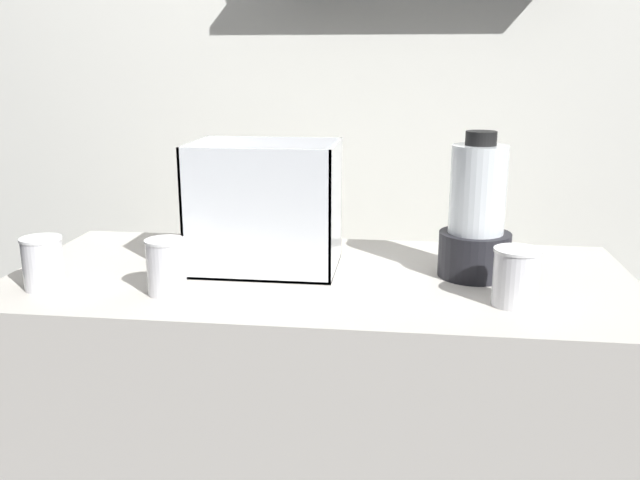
# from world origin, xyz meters

# --- Properties ---
(counter) EXTENTS (1.40, 0.64, 0.90)m
(counter) POSITION_xyz_m (0.00, 0.00, 0.45)
(counter) COLOR beige
(counter) RESTS_ON ground_plane
(back_wall_unit) EXTENTS (2.60, 0.24, 2.50)m
(back_wall_unit) POSITION_xyz_m (0.00, 0.77, 1.26)
(back_wall_unit) COLOR silver
(back_wall_unit) RESTS_ON ground_plane
(carrot_display_bin) EXTENTS (0.33, 0.23, 0.29)m
(carrot_display_bin) POSITION_xyz_m (-0.13, 0.04, 0.99)
(carrot_display_bin) COLOR white
(carrot_display_bin) RESTS_ON counter
(blender_pitcher) EXTENTS (0.16, 0.16, 0.32)m
(blender_pitcher) POSITION_xyz_m (0.34, 0.03, 1.03)
(blender_pitcher) COLOR black
(blender_pitcher) RESTS_ON counter
(juice_cup_pomegranate_far_left) EXTENTS (0.09, 0.09, 0.11)m
(juice_cup_pomegranate_far_left) POSITION_xyz_m (-0.57, -0.17, 0.95)
(juice_cup_pomegranate_far_left) COLOR white
(juice_cup_pomegranate_far_left) RESTS_ON counter
(juice_cup_beet_left) EXTENTS (0.08, 0.08, 0.12)m
(juice_cup_beet_left) POSITION_xyz_m (-0.30, -0.17, 0.95)
(juice_cup_beet_left) COLOR white
(juice_cup_beet_left) RESTS_ON counter
(juice_cup_pomegranate_middle) EXTENTS (0.09, 0.09, 0.11)m
(juice_cup_pomegranate_middle) POSITION_xyz_m (0.41, -0.15, 0.95)
(juice_cup_pomegranate_middle) COLOR white
(juice_cup_pomegranate_middle) RESTS_ON counter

